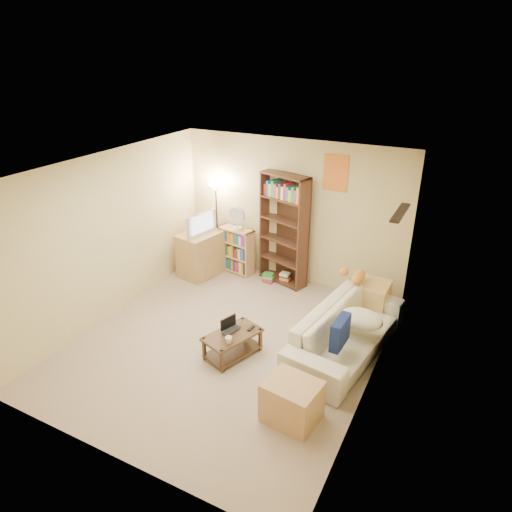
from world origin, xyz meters
name	(u,v)px	position (x,y,z in m)	size (l,w,h in m)	color
room	(225,237)	(0.00, 0.01, 1.62)	(4.50, 4.54, 2.52)	#BFA38F
sofa	(347,331)	(1.55, 0.57, 0.32)	(1.16, 2.29, 0.64)	beige
navy_pillow	(340,332)	(1.59, 0.08, 0.61)	(0.42, 0.13, 0.38)	#121E4F
cream_blanket	(361,319)	(1.71, 0.60, 0.55)	(0.59, 0.42, 0.25)	beige
tabby_cat	(356,276)	(1.39, 1.44, 0.72)	(0.51, 0.23, 0.17)	orange
coffee_table	(233,342)	(0.21, -0.22, 0.21)	(0.67, 0.88, 0.35)	#402D18
laptop	(234,331)	(0.21, -0.18, 0.36)	(0.24, 0.32, 0.02)	black
laptop_screen	(228,322)	(0.11, -0.14, 0.45)	(0.01, 0.26, 0.17)	white
mug	(229,340)	(0.27, -0.42, 0.39)	(0.12, 0.12, 0.09)	white
tv_remote	(251,328)	(0.38, 0.00, 0.35)	(0.04, 0.14, 0.02)	black
tv_stand	(201,254)	(-1.50, 1.63, 0.40)	(0.54, 0.75, 0.80)	tan
television	(199,223)	(-1.50, 1.63, 1.00)	(0.23, 0.69, 0.39)	black
tall_bookshelf	(284,227)	(-0.06, 2.05, 1.03)	(0.93, 0.54, 1.95)	#47281B
short_bookshelf	(236,250)	(-0.98, 2.02, 0.43)	(0.70, 0.39, 0.86)	tan
desk_fan	(237,218)	(-0.93, 1.98, 1.09)	(0.30, 0.17, 0.43)	silver
floor_lamp	(216,202)	(-1.39, 2.05, 1.29)	(0.27, 0.27, 1.61)	black
side_table	(370,300)	(1.61, 1.58, 0.30)	(0.52, 0.52, 0.59)	#D6B868
end_cabinet	(292,401)	(1.38, -0.92, 0.24)	(0.59, 0.49, 0.49)	tan
book_stacks	(278,278)	(-0.11, 1.95, 0.09)	(0.48, 0.24, 0.20)	red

